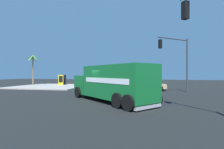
{
  "coord_description": "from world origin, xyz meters",
  "views": [
    {
      "loc": [
        -13.45,
        -3.04,
        2.24
      ],
      "look_at": [
        -0.57,
        -0.52,
        2.17
      ],
      "focal_mm": 26.79,
      "sensor_mm": 36.0,
      "label": 1
    }
  ],
  "objects_px": {
    "traffic_light_primary": "(179,56)",
    "delivery_truck": "(112,83)",
    "pickup_tan": "(145,85)",
    "sedan_white": "(104,85)",
    "palm_tree_far": "(33,65)",
    "vending_machine_red": "(61,80)",
    "vending_machine_blue": "(63,80)"
  },
  "relations": [
    {
      "from": "traffic_light_primary",
      "to": "palm_tree_far",
      "type": "bearing_deg",
      "value": 73.67
    },
    {
      "from": "vending_machine_blue",
      "to": "palm_tree_far",
      "type": "bearing_deg",
      "value": 111.48
    },
    {
      "from": "pickup_tan",
      "to": "delivery_truck",
      "type": "bearing_deg",
      "value": 164.58
    },
    {
      "from": "traffic_light_primary",
      "to": "palm_tree_far",
      "type": "height_order",
      "value": "traffic_light_primary"
    },
    {
      "from": "traffic_light_primary",
      "to": "vending_machine_red",
      "type": "distance_m",
      "value": 21.05
    },
    {
      "from": "vending_machine_blue",
      "to": "palm_tree_far",
      "type": "xyz_separation_m",
      "value": [
        -1.99,
        5.05,
        2.82
      ]
    },
    {
      "from": "sedan_white",
      "to": "palm_tree_far",
      "type": "xyz_separation_m",
      "value": [
        4.19,
        14.49,
        3.26
      ]
    },
    {
      "from": "traffic_light_primary",
      "to": "vending_machine_blue",
      "type": "bearing_deg",
      "value": 64.61
    },
    {
      "from": "traffic_light_primary",
      "to": "vending_machine_red",
      "type": "height_order",
      "value": "traffic_light_primary"
    },
    {
      "from": "traffic_light_primary",
      "to": "sedan_white",
      "type": "bearing_deg",
      "value": 73.38
    },
    {
      "from": "traffic_light_primary",
      "to": "delivery_truck",
      "type": "bearing_deg",
      "value": 138.46
    },
    {
      "from": "pickup_tan",
      "to": "traffic_light_primary",
      "type": "bearing_deg",
      "value": -124.11
    },
    {
      "from": "delivery_truck",
      "to": "vending_machine_red",
      "type": "relative_size",
      "value": 4.32
    },
    {
      "from": "traffic_light_primary",
      "to": "vending_machine_blue",
      "type": "distance_m",
      "value": 21.36
    },
    {
      "from": "traffic_light_primary",
      "to": "sedan_white",
      "type": "relative_size",
      "value": 1.47
    },
    {
      "from": "sedan_white",
      "to": "vending_machine_red",
      "type": "height_order",
      "value": "vending_machine_red"
    },
    {
      "from": "pickup_tan",
      "to": "vending_machine_blue",
      "type": "bearing_deg",
      "value": 66.98
    },
    {
      "from": "sedan_white",
      "to": "vending_machine_blue",
      "type": "bearing_deg",
      "value": 56.8
    },
    {
      "from": "delivery_truck",
      "to": "sedan_white",
      "type": "height_order",
      "value": "delivery_truck"
    },
    {
      "from": "vending_machine_red",
      "to": "vending_machine_blue",
      "type": "height_order",
      "value": "same"
    },
    {
      "from": "vending_machine_red",
      "to": "vending_machine_blue",
      "type": "distance_m",
      "value": 0.89
    },
    {
      "from": "pickup_tan",
      "to": "sedan_white",
      "type": "distance_m",
      "value": 5.9
    },
    {
      "from": "vending_machine_blue",
      "to": "palm_tree_far",
      "type": "distance_m",
      "value": 6.12
    },
    {
      "from": "pickup_tan",
      "to": "sedan_white",
      "type": "bearing_deg",
      "value": 86.72
    },
    {
      "from": "delivery_truck",
      "to": "vending_machine_blue",
      "type": "relative_size",
      "value": 4.32
    },
    {
      "from": "pickup_tan",
      "to": "vending_machine_blue",
      "type": "relative_size",
      "value": 2.85
    },
    {
      "from": "sedan_white",
      "to": "palm_tree_far",
      "type": "bearing_deg",
      "value": 73.87
    },
    {
      "from": "delivery_truck",
      "to": "traffic_light_primary",
      "type": "height_order",
      "value": "traffic_light_primary"
    },
    {
      "from": "palm_tree_far",
      "to": "traffic_light_primary",
      "type": "bearing_deg",
      "value": -106.33
    },
    {
      "from": "pickup_tan",
      "to": "vending_machine_blue",
      "type": "distance_m",
      "value": 16.66
    },
    {
      "from": "pickup_tan",
      "to": "vending_machine_red",
      "type": "distance_m",
      "value": 16.39
    },
    {
      "from": "delivery_truck",
      "to": "palm_tree_far",
      "type": "relative_size",
      "value": 1.44
    }
  ]
}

